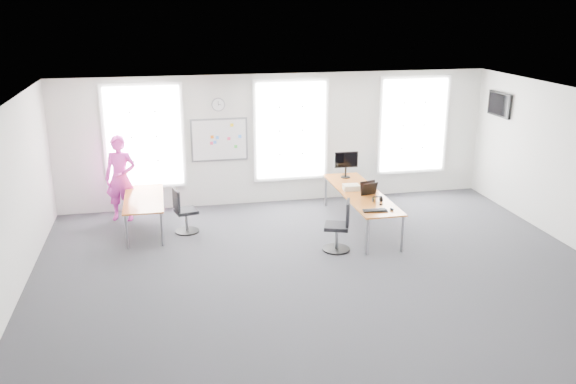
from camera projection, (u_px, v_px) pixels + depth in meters
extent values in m
plane|color=#27272C|center=(321.00, 270.00, 10.76)|extent=(10.00, 10.00, 0.00)
plane|color=white|center=(324.00, 101.00, 9.86)|extent=(10.00, 10.00, 0.00)
plane|color=white|center=(278.00, 139.00, 14.04)|extent=(10.00, 0.00, 10.00)
plane|color=white|center=(417.00, 295.00, 6.57)|extent=(10.00, 0.00, 10.00)
plane|color=white|center=(7.00, 209.00, 9.33)|extent=(0.00, 10.00, 10.00)
cube|color=white|center=(144.00, 136.00, 13.37)|extent=(1.60, 0.06, 2.20)
cube|color=white|center=(291.00, 130.00, 14.01)|extent=(1.60, 0.06, 2.20)
cube|color=white|center=(413.00, 125.00, 14.60)|extent=(1.60, 0.06, 2.20)
cube|color=#B95816|center=(361.00, 193.00, 12.65)|extent=(0.81, 3.06, 0.03)
cylinder|color=gray|center=(367.00, 237.00, 11.32)|extent=(0.05, 0.05, 0.71)
cylinder|color=gray|center=(402.00, 234.00, 11.45)|extent=(0.05, 0.05, 0.71)
cylinder|color=gray|center=(326.00, 191.00, 14.06)|extent=(0.05, 0.05, 0.71)
cylinder|color=gray|center=(355.00, 189.00, 14.20)|extent=(0.05, 0.05, 0.71)
cube|color=#B95816|center=(144.00, 199.00, 12.40)|extent=(0.78, 1.95, 0.03)
cylinder|color=gray|center=(127.00, 232.00, 11.59)|extent=(0.05, 0.05, 0.68)
cylinder|color=gray|center=(162.00, 229.00, 11.72)|extent=(0.05, 0.05, 0.68)
cylinder|color=gray|center=(130.00, 202.00, 13.30)|extent=(0.05, 0.05, 0.68)
cylinder|color=gray|center=(161.00, 200.00, 13.43)|extent=(0.05, 0.05, 0.68)
cylinder|color=black|center=(336.00, 249.00, 11.63)|extent=(0.53, 0.53, 0.03)
cylinder|color=gray|center=(336.00, 238.00, 11.56)|extent=(0.06, 0.06, 0.43)
cube|color=black|center=(337.00, 226.00, 11.49)|extent=(0.57, 0.57, 0.07)
cube|color=black|center=(348.00, 213.00, 11.38)|extent=(0.19, 0.42, 0.46)
cylinder|color=black|center=(187.00, 231.00, 12.54)|extent=(0.50, 0.50, 0.03)
cylinder|color=gray|center=(187.00, 221.00, 12.48)|extent=(0.06, 0.06, 0.40)
cube|color=black|center=(186.00, 211.00, 12.41)|extent=(0.51, 0.51, 0.07)
cube|color=black|center=(176.00, 200.00, 12.25)|extent=(0.14, 0.40, 0.43)
imported|color=#F23BC2|center=(121.00, 178.00, 12.99)|extent=(0.77, 0.61, 1.86)
cube|color=white|center=(219.00, 140.00, 13.74)|extent=(1.20, 0.03, 0.90)
cylinder|color=gray|center=(218.00, 105.00, 13.50)|extent=(0.30, 0.04, 0.30)
cube|color=black|center=(500.00, 104.00, 13.84)|extent=(0.06, 0.90, 0.55)
cube|color=black|center=(375.00, 211.00, 11.51)|extent=(0.48, 0.23, 0.02)
ellipsoid|color=black|center=(392.00, 209.00, 11.56)|extent=(0.11, 0.14, 0.05)
cylinder|color=black|center=(381.00, 205.00, 11.87)|extent=(0.08, 0.08, 0.01)
cylinder|color=black|center=(374.00, 200.00, 12.03)|extent=(0.04, 0.10, 0.10)
cylinder|color=black|center=(381.00, 199.00, 12.06)|extent=(0.04, 0.10, 0.10)
cylinder|color=gold|center=(374.00, 200.00, 12.03)|extent=(0.01, 0.11, 0.11)
cube|color=black|center=(378.00, 197.00, 12.02)|extent=(0.18, 0.02, 0.02)
cube|color=black|center=(368.00, 188.00, 12.49)|extent=(0.35, 0.15, 0.28)
cube|color=#E53B0D|center=(369.00, 189.00, 12.41)|extent=(0.34, 0.16, 0.26)
cube|color=black|center=(369.00, 189.00, 12.40)|extent=(0.36, 0.17, 0.27)
cube|color=beige|center=(351.00, 187.00, 12.80)|extent=(0.35, 0.27, 0.11)
cylinder|color=black|center=(345.00, 177.00, 13.72)|extent=(0.22, 0.22, 0.02)
cylinder|color=black|center=(346.00, 172.00, 13.69)|extent=(0.04, 0.04, 0.22)
cube|color=black|center=(346.00, 160.00, 13.59)|extent=(0.54, 0.05, 0.36)
cube|color=black|center=(346.00, 160.00, 13.57)|extent=(0.50, 0.02, 0.32)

